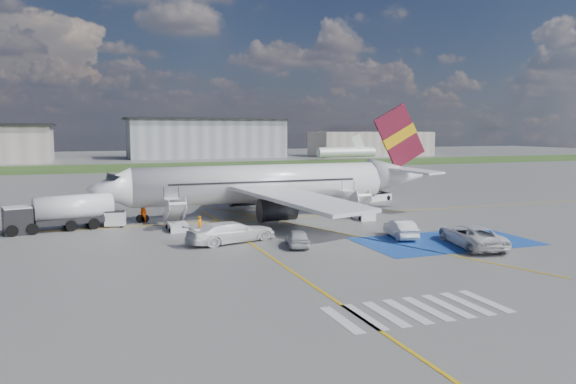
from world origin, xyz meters
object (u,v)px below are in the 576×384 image
Objects in this scene: gpu_cart at (115,220)px; belt_loader at (374,198)px; van_white_b at (232,228)px; car_silver_b at (401,229)px; airliner at (274,183)px; car_silver_a at (298,238)px; van_white_a at (471,232)px; fuel_tanker at (60,216)px.

gpu_cart is 0.36× the size of belt_loader.
car_silver_b is at bearing -119.03° from van_white_b.
airliner is 9.28× the size of car_silver_a.
airliner is at bearing -48.43° from van_white_b.
car_silver_a is at bearing -150.73° from belt_loader.
gpu_cart is 25.94m from car_silver_b.
belt_loader is 27.69m from van_white_a.
car_silver_a is at bearing 14.00° from car_silver_b.
car_silver_a is (17.39, -13.97, -0.63)m from fuel_tanker.
airliner reaches higher than gpu_cart.
van_white_a reaches higher than car_silver_a.
belt_loader is at bearing 26.72° from gpu_cart.
van_white_b reaches higher than belt_loader.
car_silver_b is at bearing -134.20° from belt_loader.
van_white_b is (13.03, -10.63, -0.18)m from fuel_tanker.
belt_loader is 24.33m from car_silver_b.
fuel_tanker is 2.03× the size of car_silver_b.
van_white_b is (-13.65, 3.09, 0.36)m from car_silver_b.
fuel_tanker is (-20.80, -1.72, -2.08)m from airliner.
belt_loader is 30.30m from van_white_b.
van_white_b reaches higher than gpu_cart.
fuel_tanker reaches higher than van_white_b.
belt_loader is at bearing 0.72° from fuel_tanker.
car_silver_a is (-3.41, -15.69, -2.72)m from airliner.
airliner is 3.91× the size of fuel_tanker.
belt_loader is at bearing 23.49° from airliner.
van_white_a is (9.28, -20.12, -2.26)m from airliner.
belt_loader reaches higher than car_silver_a.
airliner reaches higher than car_silver_b.
car_silver_b is at bearing -163.65° from car_silver_a.
van_white_b is at bearing -10.67° from van_white_a.
gpu_cart is 31.38m from van_white_a.
belt_loader reaches higher than gpu_cart.
van_white_b is (-4.36, 3.34, 0.45)m from car_silver_a.
car_silver_b is at bearing -40.14° from van_white_a.
van_white_a is (12.69, -4.43, 0.46)m from car_silver_a.
belt_loader is 1.38× the size of car_silver_a.
van_white_b is at bearing -51.64° from fuel_tanker.
fuel_tanker reaches higher than car_silver_a.
airliner is at bearing -51.41° from van_white_a.
car_silver_a is at bearing -102.26° from airliner.
van_white_a is at bearing 175.59° from car_silver_a.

